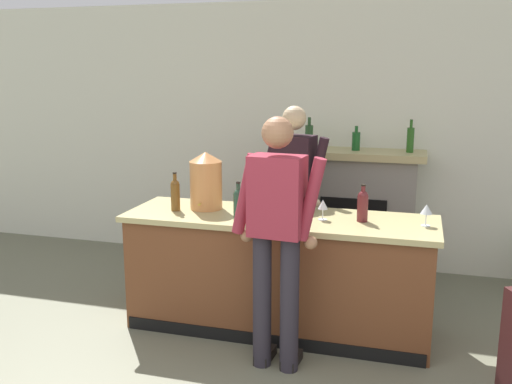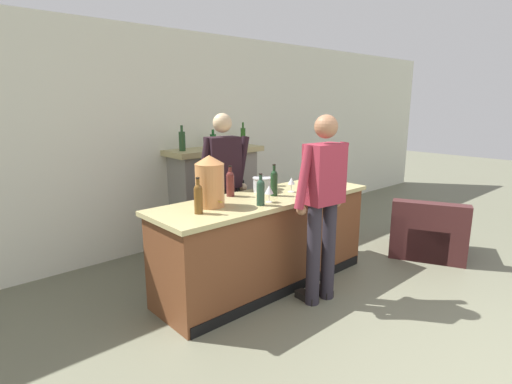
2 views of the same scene
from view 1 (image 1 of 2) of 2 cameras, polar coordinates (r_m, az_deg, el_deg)
wall_back_panel at (r=6.04m, az=7.53°, el=5.55°), size 12.00×0.07×2.75m
bar_counter at (r=4.60m, az=2.27°, el=-8.05°), size 2.44×0.75×0.94m
fireplace_stone at (r=5.87m, az=9.89°, el=-1.91°), size 1.33×0.52×1.59m
person_customer at (r=3.85m, az=2.05°, el=-4.18°), size 0.66×0.33×1.77m
person_bartender at (r=5.08m, az=3.73°, el=-0.23°), size 0.65×0.36×1.75m
copper_dispenser at (r=4.66m, az=-5.03°, el=1.17°), size 0.27×0.30×0.47m
ice_bucket_steel at (r=4.61m, az=4.54°, el=-0.98°), size 0.20×0.20×0.15m
wine_bottle_rose_blush at (r=4.64m, az=-8.08°, el=-0.15°), size 0.07×0.07×0.32m
wine_bottle_chardonnay_pale at (r=4.30m, az=-1.78°, el=-1.11°), size 0.07×0.07×0.30m
wine_bottle_burgundy_dark at (r=4.39m, az=3.48°, el=-0.73°), size 0.07×0.07×0.32m
wine_bottle_cabernet_heavy at (r=4.74m, az=0.20°, el=0.22°), size 0.08×0.08×0.31m
wine_bottle_port_short at (r=4.35m, az=10.62°, el=-1.24°), size 0.08×0.08×0.28m
wine_glass_back_row at (r=4.29m, az=0.05°, el=-1.33°), size 0.08×0.08×0.17m
wine_glass_mid_counter at (r=4.33m, az=16.69°, el=-1.73°), size 0.09×0.09×0.16m
wine_glass_near_bucket at (r=4.35m, az=6.71°, el=-1.35°), size 0.08×0.08×0.16m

